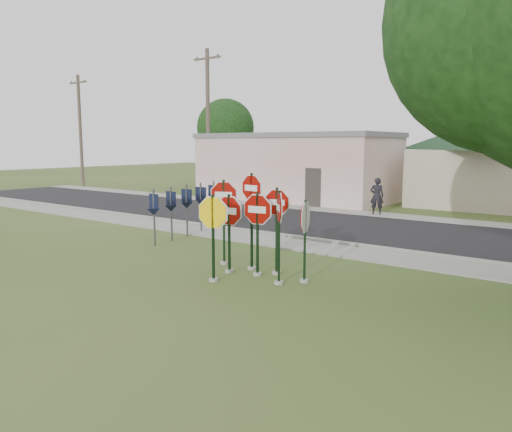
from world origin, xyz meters
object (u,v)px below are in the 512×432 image
Objects in this scene: stop_sign_yellow at (213,226)px; stop_sign_center at (257,222)px; stop_sign_left at (229,223)px; pedestrian at (377,196)px; utility_pole_near at (208,121)px.

stop_sign_center is at bearing 64.24° from stop_sign_yellow.
stop_sign_left is (-0.81, -0.22, -0.06)m from stop_sign_center.
stop_sign_left is 12.99m from pedestrian.
stop_sign_left is at bearing -164.91° from stop_sign_center.
stop_sign_yellow is 13.95m from pedestrian.
utility_pole_near is 5.20× the size of pedestrian.
stop_sign_center is at bearing -43.93° from utility_pole_near.
stop_sign_yellow is (-0.56, -1.16, -0.00)m from stop_sign_center.
stop_sign_center reaches higher than pedestrian.
utility_pole_near reaches higher than stop_sign_center.
utility_pole_near reaches higher than pedestrian.
stop_sign_yellow is 0.97m from stop_sign_left.
utility_pole_near reaches higher than stop_sign_left.
utility_pole_near is (-13.43, 13.93, 3.57)m from stop_sign_left.
stop_sign_left is at bearing 71.16° from pedestrian.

